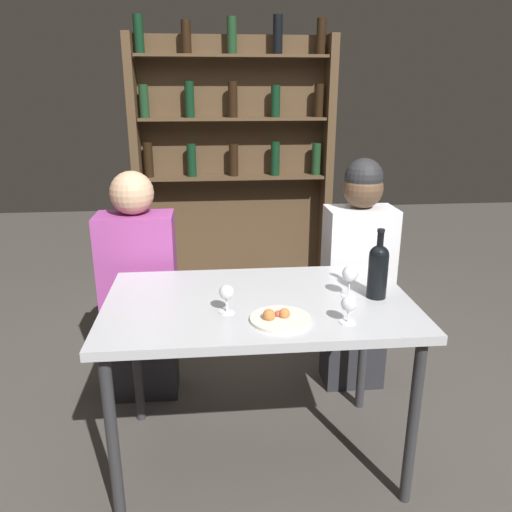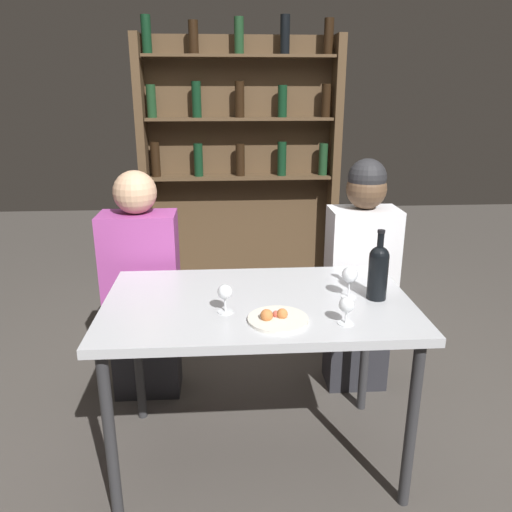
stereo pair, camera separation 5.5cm
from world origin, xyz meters
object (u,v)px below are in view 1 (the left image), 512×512
Objects in this scene: wine_glass_0 at (350,275)px; wine_glass_1 at (227,294)px; seated_person_left at (140,294)px; food_plate_0 at (279,318)px; wine_glass_2 at (349,305)px; wine_bottle at (378,269)px; seated_person_right at (357,279)px.

wine_glass_0 is 1.17× the size of wine_glass_1.
wine_glass_0 is 0.52m from wine_glass_1.
wine_glass_0 is 0.11× the size of seated_person_left.
wine_glass_1 is at bearing 154.77° from food_plate_0.
wine_glass_2 is (-0.07, -0.24, -0.02)m from wine_glass_0.
wine_bottle reaches higher than food_plate_0.
wine_glass_0 is 0.58× the size of food_plate_0.
food_plate_0 is (-0.25, 0.04, -0.06)m from wine_glass_2.
seated_person_left is (-1.04, 0.58, -0.31)m from wine_bottle.
wine_glass_1 is 0.22m from food_plate_0.
seated_person_right reaches higher than seated_person_left.
seated_person_left reaches higher than wine_glass_2.
seated_person_left is (-0.61, 0.76, -0.20)m from food_plate_0.
food_plate_0 is 1.00m from seated_person_left.
wine_bottle is at bearing 51.25° from wine_glass_2.
seated_person_right is (0.10, 0.58, -0.27)m from wine_bottle.
wine_glass_1 is (-0.51, -0.11, -0.02)m from wine_glass_0.
wine_bottle is at bearing 23.25° from food_plate_0.
wine_bottle is at bearing -99.68° from seated_person_right.
wine_glass_1 is (-0.62, -0.09, -0.05)m from wine_bottle.
wine_bottle is at bearing 8.70° from wine_glass_1.
wine_bottle reaches higher than wine_glass_1.
wine_bottle is 2.78× the size of wine_glass_2.
wine_glass_0 is 0.11× the size of seated_person_right.
wine_glass_2 is 0.09× the size of seated_person_left.
seated_person_right reaches higher than wine_glass_0.
wine_bottle is 0.12m from wine_glass_0.
seated_person_right is at bearing 55.31° from food_plate_0.
food_plate_0 is at bearing -156.75° from wine_bottle.
wine_glass_2 is at bearing -42.87° from seated_person_left.
food_plate_0 is 0.94m from seated_person_right.
wine_glass_0 is 0.25m from wine_glass_2.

